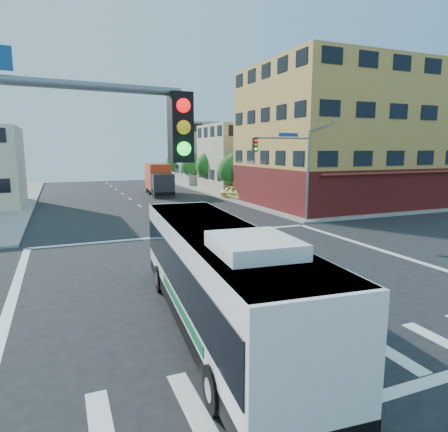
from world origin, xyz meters
name	(u,v)px	position (x,y,z in m)	size (l,w,h in m)	color
ground	(241,276)	(0.00, 0.00, 0.00)	(120.00, 120.00, 0.00)	black
sidewalk_ne	(348,185)	(35.00, 35.00, 0.07)	(50.00, 50.00, 0.15)	gray
corner_building_ne	(341,148)	(19.99, 18.48, 5.89)	(18.10, 15.44, 14.00)	#B38540
building_east_near	(250,158)	(16.98, 33.98, 4.51)	(12.06, 10.06, 9.00)	#C4B795
building_east_far	(214,154)	(16.98, 47.98, 5.01)	(12.06, 10.06, 10.00)	#A09F9B
signal_mast_ne	(291,160)	(9.08, 10.62, 4.98)	(7.91, 1.13, 8.07)	slate
street_tree_a	(234,168)	(11.90, 27.92, 3.59)	(3.60, 3.60, 5.53)	#3D2416
street_tree_b	(210,164)	(11.90, 35.92, 3.75)	(3.80, 3.80, 5.79)	#3D2416
street_tree_c	(193,164)	(11.90, 43.92, 3.46)	(3.40, 3.40, 5.29)	#3D2416
street_tree_d	(178,160)	(11.90, 51.92, 3.88)	(4.00, 4.00, 6.03)	#3D2416
transit_bus	(217,275)	(-3.01, -4.63, 1.81)	(3.71, 12.71, 3.71)	black
box_truck	(159,180)	(4.24, 34.19, 1.91)	(3.27, 8.91, 3.93)	#232328
parked_car	(239,193)	(11.53, 25.55, 0.83)	(1.97, 4.89, 1.67)	#DDD05B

